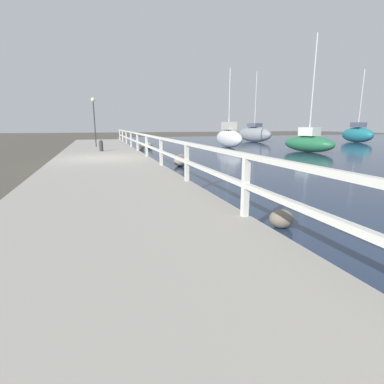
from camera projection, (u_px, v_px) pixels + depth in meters
name	position (u px, v px, depth m)	size (l,w,h in m)	color
ground_plane	(103.00, 165.00, 13.33)	(120.00, 120.00, 0.00)	#4C473D
dock_walkway	(103.00, 161.00, 13.30)	(4.16, 36.00, 0.30)	#9E998E
railing	(146.00, 141.00, 13.70)	(0.10, 32.50, 1.01)	silver
boulder_upstream	(282.00, 219.00, 5.14)	(0.43, 0.38, 0.32)	slate
boulder_downstream	(141.00, 148.00, 21.28)	(0.43, 0.38, 0.32)	slate
boulder_water_edge	(148.00, 145.00, 22.33)	(0.62, 0.56, 0.47)	gray
boulder_far_strip	(181.00, 161.00, 12.79)	(0.58, 0.52, 0.43)	gray
boulder_near_dock	(182.00, 157.00, 14.64)	(0.49, 0.44, 0.36)	#666056
mooring_bollard	(101.00, 146.00, 16.60)	(0.21, 0.21, 0.62)	#333338
dock_lamp	(94.00, 109.00, 19.57)	(0.29, 0.29, 3.17)	#2D2D33
sailboat_teal	(357.00, 134.00, 30.06)	(1.65, 4.02, 6.98)	#1E707A
sailboat_gray	(254.00, 134.00, 30.90)	(2.44, 4.89, 6.89)	gray
sailboat_white	(229.00, 137.00, 23.56)	(1.19, 4.96, 5.90)	white
sailboat_green	(309.00, 142.00, 19.34)	(2.17, 3.88, 7.13)	#236B42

